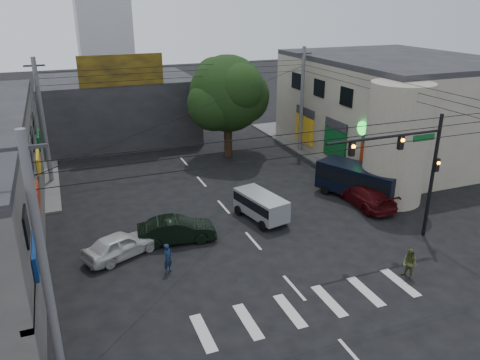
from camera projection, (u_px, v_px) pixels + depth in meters
ground at (268, 258)px, 24.88m from camera, size 160.00×160.00×0.00m
sidewalk_far_right at (356, 137)px, 46.63m from camera, size 16.00×16.00×0.15m
building_right at (394, 108)px, 40.88m from camera, size 14.00×18.00×8.00m
corner_column at (396, 144)px, 30.67m from camera, size 4.00×4.00×8.00m
building_far at (118, 109)px, 44.99m from camera, size 14.00×10.00×6.00m
billboard at (121, 70)px, 39.19m from camera, size 7.00×0.30×2.60m
street_tree at (228, 94)px, 39.03m from camera, size 6.40×6.40×8.70m
traffic_gantry at (411, 160)px, 24.94m from camera, size 7.10×0.35×7.20m
utility_pole_near_left at (43, 261)px, 15.73m from camera, size 0.32×0.32×9.20m
utility_pole_far_left at (43, 123)px, 33.52m from camera, size 0.32×0.32×9.20m
utility_pole_far_right at (302, 101)px, 40.70m from camera, size 0.32×0.32×9.20m
dark_sedan at (177, 230)px, 26.31m from camera, size 2.69×4.77×1.44m
white_compact at (121, 245)px, 24.79m from camera, size 4.58×5.23×1.38m
maroon_sedan at (365, 195)px, 31.01m from camera, size 2.36×5.16×1.46m
silver_minivan at (261, 207)px, 28.92m from camera, size 4.49×3.15×1.65m
navy_van at (359, 182)px, 32.01m from camera, size 7.35×6.50×2.28m
traffic_officer at (168, 258)px, 23.29m from camera, size 0.95×0.95×1.58m
pedestrian_olive at (409, 264)px, 22.80m from camera, size 1.08×1.00×1.58m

